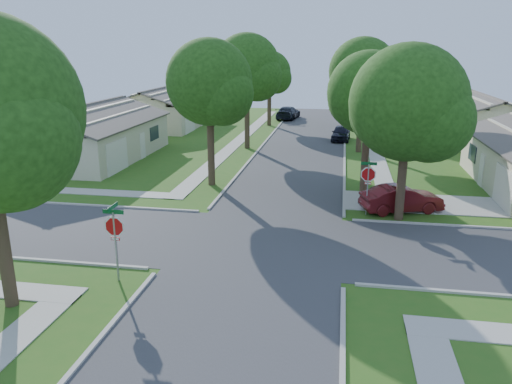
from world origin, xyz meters
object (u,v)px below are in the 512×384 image
object	(u,v)px
stop_sign_ne	(368,177)
tree_w_near	(210,86)
tree_e_mid	(363,75)
tree_e_far	(359,71)
car_curb_east	(341,133)
car_curb_west	(288,113)
tree_e_near	(370,97)
tree_w_far	(270,75)
tree_ne_corner	(409,108)
house_nw_far	(165,112)
house_ne_far	(480,123)
house_nw_near	(90,139)
stop_sign_sw	(115,230)
tree_w_mid	(248,71)
car_driveway	(401,199)

from	to	relation	value
stop_sign_ne	tree_w_near	bearing A→B (deg)	155.26
tree_e_mid	tree_e_far	size ratio (longest dim) A/B	1.06
stop_sign_ne	tree_e_far	world-z (taller)	tree_e_far
tree_e_mid	car_curb_east	world-z (taller)	tree_e_mid
car_curb_west	stop_sign_ne	bearing A→B (deg)	109.96
tree_e_far	tree_e_near	bearing A→B (deg)	-90.00
tree_w_near	tree_w_far	xyz separation A→B (m)	(-0.01, 25.00, -0.61)
tree_ne_corner	car_curb_west	distance (m)	36.84
stop_sign_ne	tree_e_far	xyz separation A→B (m)	(0.05, 29.31, 3.95)
tree_e_far	house_nw_far	bearing A→B (deg)	-174.47
tree_w_far	tree_w_near	bearing A→B (deg)	-89.99
tree_e_far	car_curb_west	distance (m)	10.96
house_ne_far	house_nw_near	size ratio (longest dim) A/B	1.00
stop_sign_sw	tree_w_far	world-z (taller)	tree_w_far
stop_sign_ne	tree_w_mid	size ratio (longest dim) A/B	0.31
stop_sign_sw	house_ne_far	xyz separation A→B (m)	(20.69, 33.70, -0.51)
tree_w_far	car_curb_east	bearing A→B (deg)	-44.99
stop_sign_ne	car_curb_west	xyz separation A→B (m)	(-7.90, 34.76, -1.27)
stop_sign_sw	car_curb_east	world-z (taller)	stop_sign_sw
house_nw_near	car_curb_east	world-z (taller)	house_nw_near
tree_e_far	car_driveway	world-z (taller)	tree_e_far
tree_w_near	car_driveway	world-z (taller)	tree_w_near
stop_sign_ne	car_driveway	distance (m)	2.40
tree_e_near	car_curb_west	distance (m)	31.85
tree_e_near	car_curb_west	world-z (taller)	tree_e_near
stop_sign_ne	car_curb_east	xyz separation A→B (m)	(-1.50, 21.46, -1.35)
house_nw_near	tree_e_far	bearing A→B (deg)	42.50
tree_w_near	car_driveway	xyz separation A→B (m)	(11.18, -3.51, -5.41)
tree_e_far	car_driveway	distance (m)	29.04
tree_e_far	house_nw_near	distance (m)	28.49
stop_sign_ne	car_curb_west	world-z (taller)	stop_sign_ne
tree_e_far	tree_w_near	distance (m)	26.71
stop_sign_sw	tree_e_near	size ratio (longest dim) A/B	0.36
house_nw_near	car_driveway	size ratio (longest dim) A/B	3.19
tree_w_far	stop_sign_sw	bearing A→B (deg)	-90.07
tree_w_far	car_driveway	bearing A→B (deg)	-68.58
house_nw_near	house_nw_far	world-z (taller)	same
car_driveway	car_curb_west	bearing A→B (deg)	-3.22
tree_ne_corner	car_curb_east	size ratio (longest dim) A/B	2.15
house_nw_far	car_curb_west	bearing A→B (deg)	30.25
stop_sign_sw	tree_e_far	bearing A→B (deg)	76.27
tree_w_near	house_nw_far	xyz separation A→B (m)	(-11.35, 22.99, -4.60)
house_ne_far	car_curb_west	size ratio (longest dim) A/B	2.60
stop_sign_sw	stop_sign_ne	distance (m)	13.29
tree_e_near	tree_w_far	bearing A→B (deg)	110.61
tree_w_mid	tree_w_near	bearing A→B (deg)	-90.02
tree_w_near	tree_e_mid	bearing A→B (deg)	51.92
house_ne_far	car_driveway	world-z (taller)	house_ne_far
car_driveway	car_curb_east	distance (m)	20.92
car_driveway	car_curb_west	size ratio (longest dim) A/B	0.81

